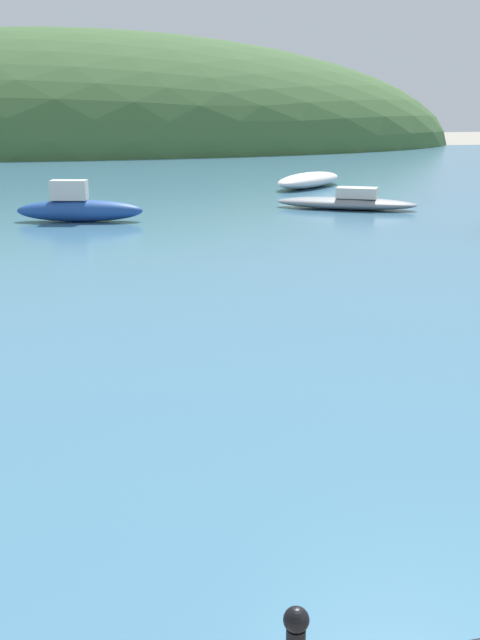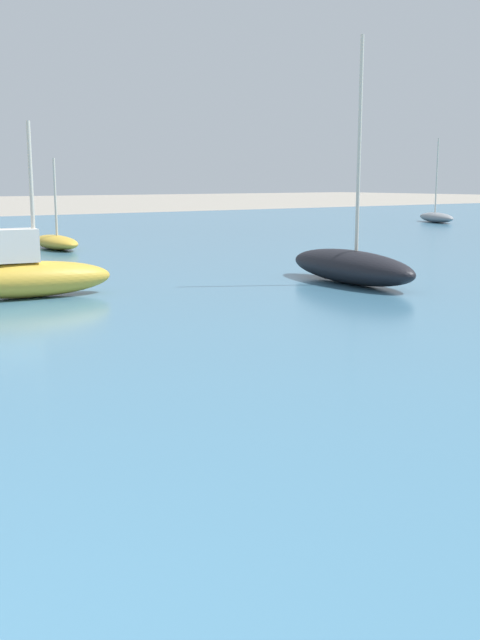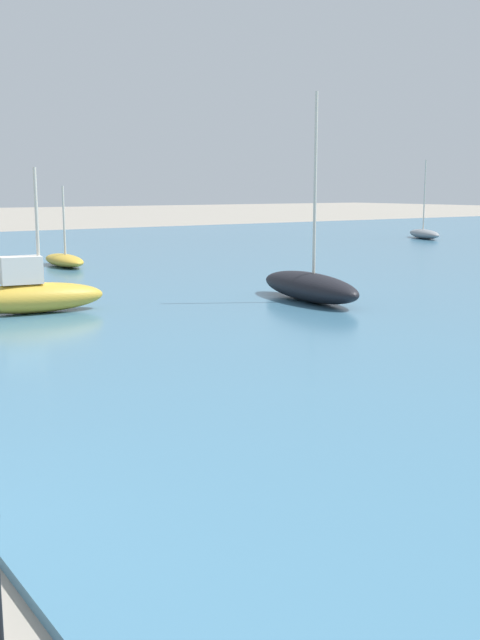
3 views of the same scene
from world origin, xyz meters
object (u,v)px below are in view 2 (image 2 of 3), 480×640
(boat_mid_harbor, at_px, (56,242))
(boat_nearest_quay, at_px, (25,275))
(boat_red_dinghy, at_px, (436,217))
(boat_twin_mast, at_px, (350,266))

(boat_mid_harbor, xyz_separation_m, boat_nearest_quay, (8.73, -4.15, 0.18))
(boat_mid_harbor, height_order, boat_nearest_quay, boat_nearest_quay)
(boat_red_dinghy, bearing_deg, boat_twin_mast, -54.63)
(boat_red_dinghy, distance_m, boat_nearest_quay, 27.59)
(boat_red_dinghy, relative_size, boat_mid_harbor, 1.41)
(boat_red_dinghy, xyz_separation_m, boat_twin_mast, (13.57, -19.11, 0.09))
(boat_twin_mast, bearing_deg, boat_red_dinghy, 125.37)
(boat_twin_mast, distance_m, boat_nearest_quay, 6.27)
(boat_mid_harbor, relative_size, boat_nearest_quay, 0.93)
(boat_red_dinghy, height_order, boat_nearest_quay, boat_red_dinghy)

